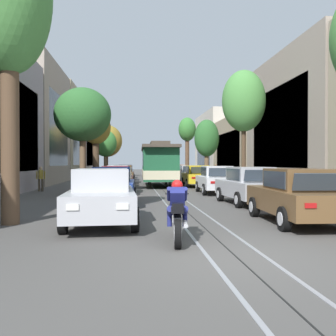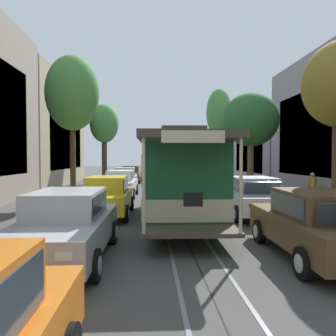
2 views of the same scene
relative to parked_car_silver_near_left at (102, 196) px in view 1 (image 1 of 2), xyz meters
name	(u,v)px [view 1 (image 1 of 2)]	position (x,y,z in m)	size (l,w,h in m)	color
ground_plane	(158,185)	(2.81, 18.97, -0.80)	(160.00, 160.00, 0.00)	#4C4947
trolley_track_rails	(155,183)	(2.81, 22.71, -0.79)	(1.14, 65.35, 0.01)	gray
building_facade_left	(37,132)	(-8.03, 25.35, 3.82)	(5.35, 57.05, 10.40)	gray
building_facade_right	(284,132)	(13.70, 20.39, 3.62)	(5.60, 57.05, 9.60)	tan
parked_car_silver_near_left	(102,196)	(0.00, 0.00, 0.00)	(2.13, 4.42, 1.58)	#B7B7BC
parked_car_blue_second_left	(112,186)	(0.01, 5.24, 0.00)	(2.05, 4.38, 1.58)	#233D93
parked_car_maroon_mid_left	(116,180)	(-0.09, 11.12, 0.00)	(2.12, 4.41, 1.58)	maroon
parked_car_white_fourth_left	(118,176)	(-0.22, 17.27, 0.00)	(2.12, 4.41, 1.58)	silver
parked_car_brown_fifth_left	(123,174)	(0.00, 22.58, 0.00)	(2.07, 4.39, 1.58)	brown
parked_car_grey_sixth_left	(125,172)	(0.02, 28.77, 0.00)	(2.01, 4.37, 1.58)	slate
parked_car_blue_far_left	(125,171)	(-0.09, 34.50, 0.00)	(2.06, 4.39, 1.58)	#233D93
parked_car_brown_near_right	(298,196)	(5.65, -0.28, 0.00)	(2.09, 4.40, 1.58)	brown
parked_car_silver_second_right	(249,185)	(5.80, 4.83, 0.00)	(2.13, 4.42, 1.58)	#B7B7BC
parked_car_white_mid_right	(216,180)	(5.64, 10.55, 0.00)	(2.09, 4.40, 1.58)	silver
parked_car_yellow_fourth_right	(197,176)	(5.59, 16.81, 0.00)	(2.05, 4.38, 1.58)	gold
parked_car_silver_fifth_right	(189,174)	(5.76, 22.36, 0.00)	(2.04, 4.38, 1.58)	#B7B7BC
parked_car_orange_sixth_right	(179,172)	(5.59, 27.79, 0.00)	(2.01, 4.36, 1.58)	orange
parked_car_red_far_right	(175,171)	(5.80, 33.54, 0.00)	(2.10, 4.40, 1.58)	red
street_tree_kerb_left_near	(9,1)	(-2.59, 0.25, 5.53)	(2.38, 2.41, 8.77)	brown
street_tree_kerb_left_second	(83,115)	(-2.03, 11.41, 3.72)	(3.28, 2.68, 6.12)	brown
street_tree_kerb_left_mid	(96,129)	(-2.13, 20.09, 3.68)	(2.39, 2.47, 5.99)	#4C3826
street_tree_kerb_left_fourth	(105,144)	(-2.18, 30.71, 3.07)	(2.52, 2.12, 5.37)	brown
street_tree_kerb_left_far	(107,141)	(-2.55, 39.07, 3.85)	(3.93, 3.26, 6.74)	#4C3826
street_tree_kerb_right_second	(244,102)	(7.91, 12.75, 4.88)	(2.77, 2.61, 7.68)	#4C3826
street_tree_kerb_right_mid	(207,139)	(7.81, 24.53, 3.26)	(2.34, 2.25, 5.89)	brown
street_tree_kerb_right_fourth	(187,132)	(7.80, 37.51, 5.04)	(2.23, 2.36, 7.65)	brown
cable_car_trolley	(159,164)	(2.81, 17.80, 0.86)	(2.69, 9.16, 3.28)	#1E5B38
motorcycle_with_rider	(177,212)	(1.87, -2.54, -0.15)	(0.60, 1.99, 1.37)	black
pedestrian_on_left_pavement	(216,172)	(8.73, 24.71, 0.13)	(0.55, 0.31, 1.65)	black
pedestrian_on_right_pavement	(41,177)	(-4.83, 13.20, 0.07)	(0.55, 0.42, 1.55)	#4C4233
fire_hydrant	(287,195)	(7.16, 4.12, -0.38)	(0.40, 0.22, 0.84)	gold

